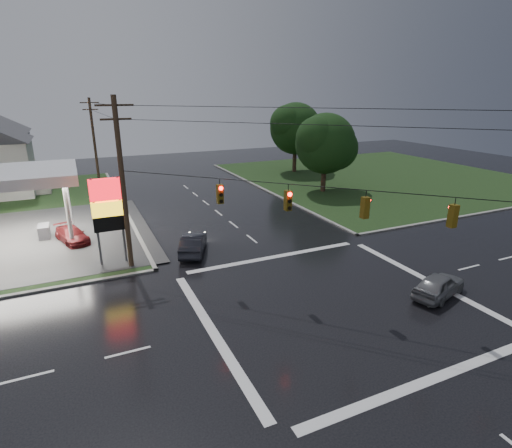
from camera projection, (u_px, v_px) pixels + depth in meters
name	position (u px, v px, depth m)	size (l,w,h in m)	color
ground	(332.00, 302.00, 22.29)	(120.00, 120.00, 0.00)	black
grass_ne	(380.00, 177.00, 54.97)	(36.00, 36.00, 0.08)	#1A3116
pylon_sign	(108.00, 207.00, 25.96)	(2.00, 0.35, 6.00)	#59595E
utility_pole_nw	(123.00, 183.00, 24.95)	(2.20, 0.32, 11.00)	#382619
utility_pole_n	(94.00, 140.00, 49.64)	(2.20, 0.32, 10.50)	#382619
traffic_signals	(340.00, 189.00, 20.24)	(26.87, 26.87, 1.47)	black
tree_ne_near	(326.00, 144.00, 45.10)	(7.99, 6.80, 8.98)	black
tree_ne_far	(296.00, 129.00, 56.45)	(8.46, 7.20, 9.80)	black
car_north	(193.00, 243.00, 28.86)	(1.54, 4.42, 1.46)	black
car_crossing	(439.00, 285.00, 22.72)	(1.61, 4.01, 1.37)	slate
car_pump	(72.00, 235.00, 30.96)	(1.65, 4.06, 1.18)	maroon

